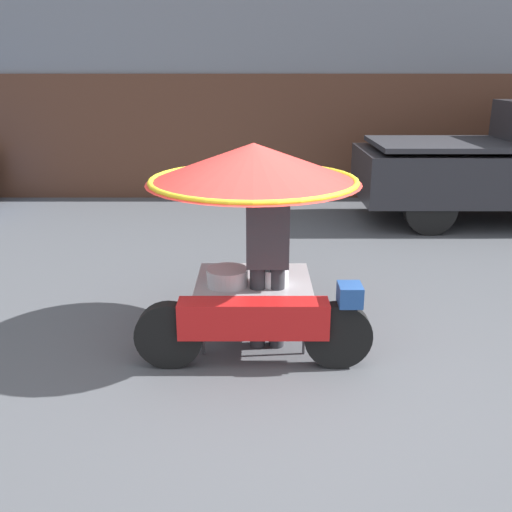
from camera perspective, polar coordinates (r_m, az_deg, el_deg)
name	(u,v)px	position (r m, az deg, el deg)	size (l,w,h in m)	color
ground_plane	(290,368)	(5.12, 3.39, -11.09)	(36.00, 36.00, 0.00)	#4C4F54
shopfront_building	(272,91)	(12.42, 1.60, 16.15)	(28.00, 2.06, 4.10)	gray
vendor_motorcycle_cart	(256,189)	(5.14, 0.02, 6.67)	(2.06, 1.95, 1.88)	black
vendor_person	(270,255)	(5.13, 1.40, 0.11)	(0.38, 0.22, 1.62)	#2D2D33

